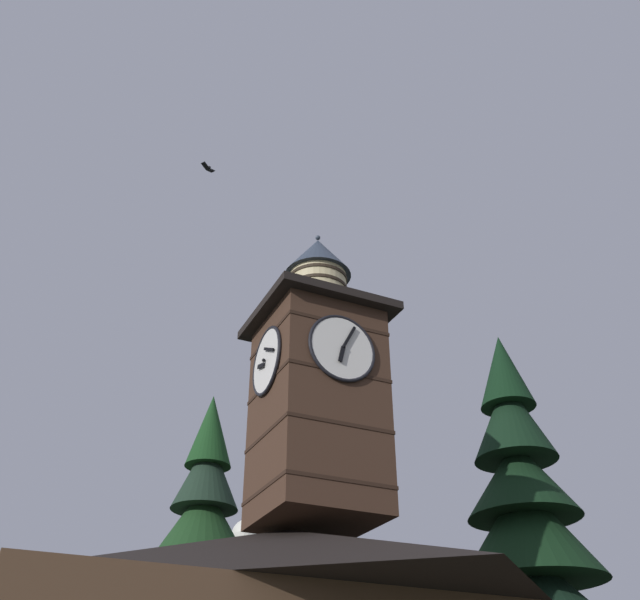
# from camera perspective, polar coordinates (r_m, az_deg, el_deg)

# --- Properties ---
(clock_tower) EXTENTS (3.74, 3.74, 9.21)m
(clock_tower) POSITION_cam_1_polar(r_m,az_deg,el_deg) (20.62, -0.21, -6.80)
(clock_tower) COLOR #422B1E
(clock_tower) RESTS_ON building_main
(pine_tree_behind) EXTENTS (5.01, 5.01, 12.71)m
(pine_tree_behind) POSITION_cam_1_polar(r_m,az_deg,el_deg) (25.25, -9.65, -21.69)
(pine_tree_behind) COLOR #473323
(pine_tree_behind) RESTS_ON ground_plane
(pine_tree_aside) EXTENTS (6.90, 6.90, 15.81)m
(pine_tree_aside) POSITION_cam_1_polar(r_m,az_deg,el_deg) (27.13, 16.44, -19.88)
(pine_tree_aside) COLOR #473323
(pine_tree_aside) RESTS_ON ground_plane
(moon) EXTENTS (2.30, 2.30, 2.30)m
(moon) POSITION_cam_1_polar(r_m,az_deg,el_deg) (56.70, -5.77, -17.93)
(moon) COLOR silver
(flying_bird_high) EXTENTS (0.61, 0.47, 0.14)m
(flying_bird_high) POSITION_cam_1_polar(r_m,az_deg,el_deg) (27.56, -8.81, 10.22)
(flying_bird_high) COLOR black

